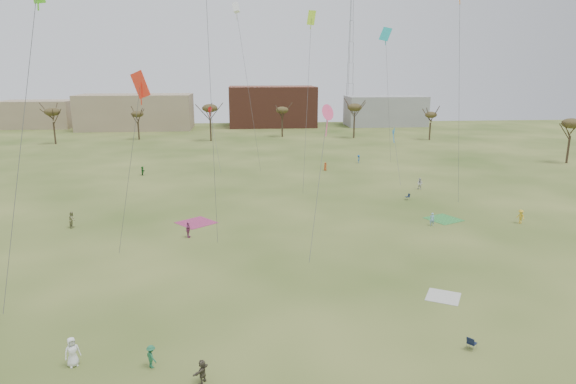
{
  "coord_description": "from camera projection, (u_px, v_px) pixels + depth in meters",
  "views": [
    {
      "loc": [
        -4.26,
        -34.55,
        17.04
      ],
      "look_at": [
        0.0,
        12.0,
        5.5
      ],
      "focal_mm": 31.07,
      "sensor_mm": 36.0,
      "label": 1
    }
  ],
  "objects": [
    {
      "name": "spectator_mid_e",
      "position": [
        420.0,
        184.0,
        72.5
      ],
      "size": [
        0.99,
        1.02,
        1.65
      ],
      "primitive_type": "imported",
      "rotation": [
        0.0,
        0.0,
        5.41
      ],
      "color": "silver",
      "rests_on": "ground"
    },
    {
      "name": "camp_chair_center",
      "position": [
        471.0,
        345.0,
        31.11
      ],
      "size": [
        0.74,
        0.73,
        0.87
      ],
      "rotation": [
        0.0,
        0.0,
        2.27
      ],
      "color": "#131A34",
      "rests_on": "ground"
    },
    {
      "name": "ground",
      "position": [
        302.0,
        300.0,
        37.86
      ],
      "size": [
        260.0,
        260.0,
        0.0
      ],
      "primitive_type": "plane",
      "color": "#2F4916",
      "rests_on": "ground"
    },
    {
      "name": "spectator_mid_d",
      "position": [
        188.0,
        230.0,
        51.68
      ],
      "size": [
        0.65,
        1.04,
        1.65
      ],
      "primitive_type": "imported",
      "rotation": [
        0.0,
        0.0,
        1.29
      ],
      "color": "#9D4179",
      "rests_on": "ground"
    },
    {
      "name": "flyer_mid_b",
      "position": [
        521.0,
        217.0,
        56.45
      ],
      "size": [
        0.91,
        1.18,
        1.61
      ],
      "primitive_type": "imported",
      "rotation": [
        0.0,
        0.0,
        5.05
      ],
      "color": "gold",
      "rests_on": "ground"
    },
    {
      "name": "blanket_olive",
      "position": [
        444.0,
        219.0,
        58.16
      ],
      "size": [
        4.56,
        4.56,
        0.03
      ],
      "primitive_type": "cube",
      "rotation": [
        0.0,
        0.0,
        0.45
      ],
      "color": "green",
      "rests_on": "ground"
    },
    {
      "name": "flyer_near_center",
      "position": [
        151.0,
        356.0,
        29.12
      ],
      "size": [
        0.98,
        1.03,
        1.41
      ],
      "primitive_type": "imported",
      "rotation": [
        0.0,
        0.0,
        2.26
      ],
      "color": "#226741",
      "rests_on": "ground"
    },
    {
      "name": "radio_tower",
      "position": [
        350.0,
        62.0,
        156.76
      ],
      "size": [
        1.51,
        1.72,
        41.0
      ],
      "color": "#9EA3A8",
      "rests_on": "ground"
    },
    {
      "name": "flyer_far_c",
      "position": [
        358.0,
        159.0,
        92.81
      ],
      "size": [
        0.89,
        1.13,
        1.54
      ],
      "primitive_type": "imported",
      "rotation": [
        0.0,
        0.0,
        4.35
      ],
      "color": "#215697",
      "rests_on": "ground"
    },
    {
      "name": "flyer_near_left",
      "position": [
        72.0,
        352.0,
        29.21
      ],
      "size": [
        1.06,
        0.97,
        1.82
      ],
      "primitive_type": "imported",
      "rotation": [
        0.0,
        0.0,
        0.56
      ],
      "color": "white",
      "rests_on": "ground"
    },
    {
      "name": "building_tan_west",
      "position": [
        39.0,
        114.0,
        149.1
      ],
      "size": [
        20.0,
        12.0,
        8.0
      ],
      "primitive_type": "cube",
      "color": "#937F60",
      "rests_on": "ground"
    },
    {
      "name": "camp_chair_right",
      "position": [
        407.0,
        198.0,
        66.73
      ],
      "size": [
        0.6,
        0.56,
        0.87
      ],
      "rotation": [
        0.0,
        0.0,
        4.84
      ],
      "color": "#131E35",
      "rests_on": "ground"
    },
    {
      "name": "kites_aloft",
      "position": [
        264.0,
        15.0,
        56.42
      ],
      "size": [
        45.35,
        57.99,
        27.91
      ],
      "color": "orange",
      "rests_on": "ground"
    },
    {
      "name": "spectator_fore_b",
      "position": [
        72.0,
        220.0,
        54.93
      ],
      "size": [
        0.74,
        0.92,
        1.81
      ],
      "primitive_type": "imported",
      "rotation": [
        0.0,
        0.0,
        1.51
      ],
      "color": "#838353",
      "rests_on": "ground"
    },
    {
      "name": "blanket_cream",
      "position": [
        443.0,
        297.0,
        38.34
      ],
      "size": [
        3.3,
        3.3,
        0.03
      ],
      "primitive_type": "cube",
      "rotation": [
        0.0,
        0.0,
        1.05
      ],
      "color": "silver",
      "rests_on": "ground"
    },
    {
      "name": "blanket_plum",
      "position": [
        196.0,
        223.0,
        56.84
      ],
      "size": [
        5.15,
        5.15,
        0.03
      ],
      "primitive_type": "cube",
      "rotation": [
        0.0,
        0.0,
        2.25
      ],
      "color": "#A1315F",
      "rests_on": "ground"
    },
    {
      "name": "building_grey",
      "position": [
        385.0,
        111.0,
        154.4
      ],
      "size": [
        24.0,
        12.0,
        9.0
      ],
      "primitive_type": "cube",
      "color": "gray",
      "rests_on": "ground"
    },
    {
      "name": "flyer_far_b",
      "position": [
        325.0,
        166.0,
        86.11
      ],
      "size": [
        0.83,
        0.75,
        1.43
      ],
      "primitive_type": "imported",
      "rotation": [
        0.0,
        0.0,
        0.55
      ],
      "color": "#BD4E20",
      "rests_on": "ground"
    },
    {
      "name": "flyer_far_a",
      "position": [
        143.0,
        171.0,
        82.25
      ],
      "size": [
        1.03,
        1.4,
        1.47
      ],
      "primitive_type": "imported",
      "rotation": [
        0.0,
        0.0,
        2.07
      ],
      "color": "#226625",
      "rests_on": "ground"
    },
    {
      "name": "building_brick",
      "position": [
        272.0,
        106.0,
        152.88
      ],
      "size": [
        26.0,
        16.0,
        12.0
      ],
      "primitive_type": "cube",
      "color": "brown",
      "rests_on": "ground"
    },
    {
      "name": "building_tan",
      "position": [
        136.0,
        112.0,
        144.75
      ],
      "size": [
        32.0,
        14.0,
        10.0
      ],
      "primitive_type": "cube",
      "color": "#937F60",
      "rests_on": "ground"
    },
    {
      "name": "flyer_mid_c",
      "position": [
        432.0,
        219.0,
        55.67
      ],
      "size": [
        0.6,
        0.44,
        1.49
      ],
      "primitive_type": "imported",
      "rotation": [
        0.0,
        0.0,
        2.97
      ],
      "color": "#7FB5D4",
      "rests_on": "ground"
    },
    {
      "name": "spectator_fore_c",
      "position": [
        202.0,
        371.0,
        27.69
      ],
      "size": [
        1.03,
        1.33,
        1.4
      ],
      "primitive_type": "imported",
      "rotation": [
        0.0,
        0.0,
        4.17
      ],
      "color": "brown",
      "rests_on": "ground"
    },
    {
      "name": "tree_line",
      "position": [
        248.0,
        115.0,
        112.41
      ],
      "size": [
        117.44,
        49.32,
        8.91
      ],
      "color": "#3A2B1E",
      "rests_on": "ground"
    }
  ]
}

